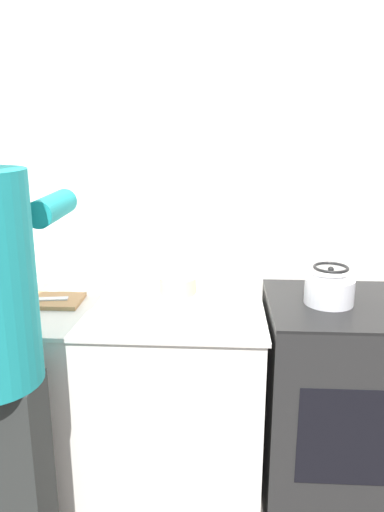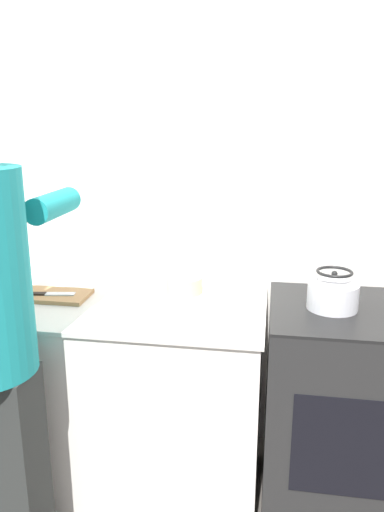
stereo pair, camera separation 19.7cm
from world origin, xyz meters
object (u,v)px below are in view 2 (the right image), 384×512
Objects in this scene: cutting_board at (53,295)px; kettle at (333,293)px; canister_jar at (1,270)px; knife at (50,294)px; oven at (343,413)px; bowl_prep at (184,285)px.

kettle is at bearing -2.77° from cutting_board.
knife is at bearing -23.08° from canister_jar.
oven is at bearing -10.22° from knife.
cutting_board is at bearing 65.27° from knife.
bowl_prep reaches higher than cutting_board.
cutting_board is at bearing -164.37° from bowl_prep.
knife is at bearing 177.96° from kettle.
bowl_prep is at bearing 8.42° from knife.
knife is at bearing -163.08° from bowl_prep.
kettle is 1.52m from canister_jar.
cutting_board is 1.21m from kettle.
oven is at bearing 2.94° from kettle.
bowl_prep is at bearing 15.63° from cutting_board.
oven is 1.37m from knife.
kettle reaches higher than oven.
kettle is at bearing -177.06° from oven.
kettle is at bearing -10.53° from knife.
cutting_board is 2.05× the size of canister_jar.
knife is at bearing 178.27° from oven.
oven reaches higher than cutting_board.
oven is at bearing -16.62° from bowl_prep.
canister_jar is at bearing 159.72° from cutting_board.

